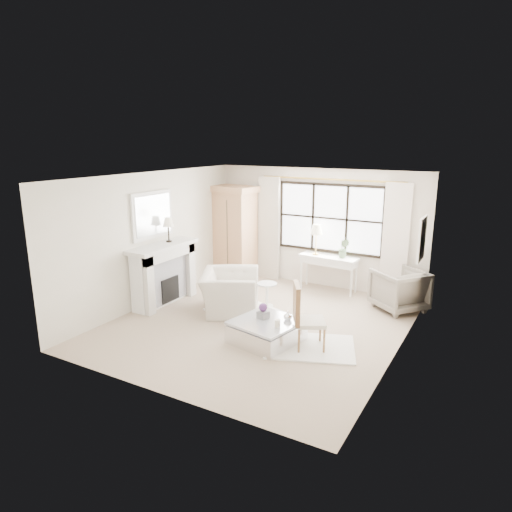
% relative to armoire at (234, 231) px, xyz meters
% --- Properties ---
extents(floor, '(5.50, 5.50, 0.00)m').
position_rel_armoire_xyz_m(floor, '(2.02, -2.36, -1.14)').
color(floor, tan).
rests_on(floor, ground).
extents(ceiling, '(5.50, 5.50, 0.00)m').
position_rel_armoire_xyz_m(ceiling, '(2.02, -2.36, 1.56)').
color(ceiling, white).
rests_on(ceiling, ground).
extents(wall_back, '(5.00, 0.00, 5.00)m').
position_rel_armoire_xyz_m(wall_back, '(2.02, 0.39, 0.21)').
color(wall_back, white).
rests_on(wall_back, ground).
extents(wall_front, '(5.00, 0.00, 5.00)m').
position_rel_armoire_xyz_m(wall_front, '(2.02, -5.11, 0.21)').
color(wall_front, beige).
rests_on(wall_front, ground).
extents(wall_left, '(0.00, 5.50, 5.50)m').
position_rel_armoire_xyz_m(wall_left, '(-0.48, -2.36, 0.21)').
color(wall_left, beige).
rests_on(wall_left, ground).
extents(wall_right, '(0.00, 5.50, 5.50)m').
position_rel_armoire_xyz_m(wall_right, '(4.52, -2.36, 0.21)').
color(wall_right, white).
rests_on(wall_right, ground).
extents(window_pane, '(2.40, 0.02, 1.50)m').
position_rel_armoire_xyz_m(window_pane, '(2.32, 0.37, 0.46)').
color(window_pane, white).
rests_on(window_pane, wall_back).
extents(window_frame, '(2.50, 0.04, 1.50)m').
position_rel_armoire_xyz_m(window_frame, '(2.32, 0.36, 0.46)').
color(window_frame, black).
rests_on(window_frame, wall_back).
extents(curtain_rod, '(3.30, 0.04, 0.04)m').
position_rel_armoire_xyz_m(curtain_rod, '(2.32, 0.31, 1.33)').
color(curtain_rod, '#AF8B3C').
rests_on(curtain_rod, wall_back).
extents(curtain_left, '(0.55, 0.10, 2.47)m').
position_rel_armoire_xyz_m(curtain_left, '(0.82, 0.29, 0.10)').
color(curtain_left, beige).
rests_on(curtain_left, ground).
extents(curtain_right, '(0.55, 0.10, 2.47)m').
position_rel_armoire_xyz_m(curtain_right, '(3.82, 0.29, 0.10)').
color(curtain_right, white).
rests_on(curtain_right, ground).
extents(fireplace, '(0.58, 1.66, 1.26)m').
position_rel_armoire_xyz_m(fireplace, '(-0.26, -2.36, -0.49)').
color(fireplace, silver).
rests_on(fireplace, ground).
extents(mirror_frame, '(0.05, 1.15, 0.95)m').
position_rel_armoire_xyz_m(mirror_frame, '(-0.45, -2.36, 0.70)').
color(mirror_frame, silver).
rests_on(mirror_frame, wall_left).
extents(mirror_glass, '(0.02, 1.00, 0.80)m').
position_rel_armoire_xyz_m(mirror_glass, '(-0.42, -2.36, 0.70)').
color(mirror_glass, silver).
rests_on(mirror_glass, wall_left).
extents(art_frame, '(0.04, 0.62, 0.82)m').
position_rel_armoire_xyz_m(art_frame, '(4.49, -0.66, 0.41)').
color(art_frame, white).
rests_on(art_frame, wall_right).
extents(art_canvas, '(0.01, 0.52, 0.72)m').
position_rel_armoire_xyz_m(art_canvas, '(4.47, -0.66, 0.41)').
color(art_canvas, beige).
rests_on(art_canvas, wall_right).
extents(mantel_lamp, '(0.22, 0.22, 0.51)m').
position_rel_armoire_xyz_m(mantel_lamp, '(-0.25, -2.13, 0.51)').
color(mantel_lamp, black).
rests_on(mantel_lamp, fireplace).
extents(armoire, '(1.22, 0.87, 2.24)m').
position_rel_armoire_xyz_m(armoire, '(0.00, 0.00, 0.00)').
color(armoire, tan).
rests_on(armoire, floor).
extents(console_table, '(1.33, 0.55, 0.80)m').
position_rel_armoire_xyz_m(console_table, '(2.43, 0.09, -0.74)').
color(console_table, white).
rests_on(console_table, floor).
extents(console_lamp, '(0.28, 0.28, 0.69)m').
position_rel_armoire_xyz_m(console_lamp, '(2.12, 0.07, 0.22)').
color(console_lamp, gold).
rests_on(console_lamp, console_table).
extents(orchid_plant, '(0.24, 0.20, 0.43)m').
position_rel_armoire_xyz_m(orchid_plant, '(2.77, 0.09, -0.12)').
color(orchid_plant, '#526E49').
rests_on(orchid_plant, console_table).
extents(side_table, '(0.40, 0.40, 0.51)m').
position_rel_armoire_xyz_m(side_table, '(1.73, -1.52, -0.81)').
color(side_table, silver).
rests_on(side_table, floor).
extents(rug_left, '(1.88, 1.60, 0.03)m').
position_rel_armoire_xyz_m(rug_left, '(1.64, -2.05, -1.13)').
color(rug_left, white).
rests_on(rug_left, floor).
extents(rug_right, '(1.71, 1.51, 0.03)m').
position_rel_armoire_xyz_m(rug_right, '(3.24, -2.83, -1.13)').
color(rug_right, white).
rests_on(rug_right, floor).
extents(club_armchair, '(1.52, 1.59, 0.80)m').
position_rel_armoire_xyz_m(club_armchair, '(1.20, -2.09, -0.74)').
color(club_armchair, beige).
rests_on(club_armchair, floor).
extents(wingback_chair, '(1.27, 1.26, 0.83)m').
position_rel_armoire_xyz_m(wingback_chair, '(4.10, -0.36, -0.72)').
color(wingback_chair, gray).
rests_on(wingback_chair, floor).
extents(french_chair, '(0.66, 0.66, 1.08)m').
position_rel_armoire_xyz_m(french_chair, '(3.21, -2.86, -0.83)').
color(french_chair, olive).
rests_on(french_chair, floor).
extents(coffee_table, '(1.18, 1.18, 0.38)m').
position_rel_armoire_xyz_m(coffee_table, '(2.50, -2.99, -0.96)').
color(coffee_table, silver).
rests_on(coffee_table, floor).
extents(planter_box, '(0.20, 0.20, 0.12)m').
position_rel_armoire_xyz_m(planter_box, '(2.40, -2.91, -0.70)').
color(planter_box, slate).
rests_on(planter_box, coffee_table).
extents(planter_flowers, '(0.15, 0.15, 0.15)m').
position_rel_armoire_xyz_m(planter_flowers, '(2.40, -2.91, -0.56)').
color(planter_flowers, '#552B6D').
rests_on(planter_flowers, planter_box).
extents(pillar_candle, '(0.09, 0.09, 0.12)m').
position_rel_armoire_xyz_m(pillar_candle, '(2.77, -3.12, -0.70)').
color(pillar_candle, white).
rests_on(pillar_candle, coffee_table).
extents(coffee_vase, '(0.19, 0.19, 0.15)m').
position_rel_armoire_xyz_m(coffee_vase, '(2.80, -2.77, -0.68)').
color(coffee_vase, white).
rests_on(coffee_vase, coffee_table).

